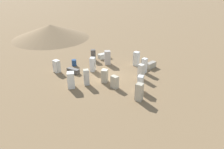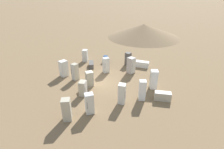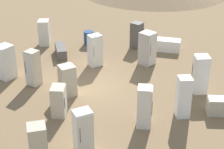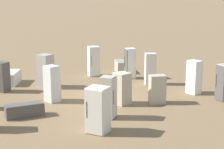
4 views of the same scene
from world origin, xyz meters
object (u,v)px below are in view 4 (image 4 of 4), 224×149
Objects in this scene: discarded_fridge_6 at (52,84)px; discarded_fridge_7 at (157,89)px; discarded_fridge_1 at (46,71)px; discarded_fridge_15 at (130,63)px; discarded_fridge_10 at (25,110)px; discarded_fridge_2 at (108,97)px; discarded_fridge_9 at (150,69)px; discarded_fridge_3 at (2,77)px; discarded_fridge_0 at (94,61)px; discarded_fridge_8 at (98,110)px; discarded_fridge_13 at (12,78)px; discarded_fridge_11 at (194,77)px; discarded_fridge_4 at (121,67)px; discarded_fridge_5 at (122,88)px.

discarded_fridge_7 is (5.20, 0.81, -0.21)m from discarded_fridge_6.
discarded_fridge_15 is (4.40, 3.23, 0.00)m from discarded_fridge_1.
discarded_fridge_1 is 5.24m from discarded_fridge_10.
discarded_fridge_10 is (-3.67, -0.64, -0.64)m from discarded_fridge_2.
discarded_fridge_9 is 0.97× the size of discarded_fridge_15.
discarded_fridge_9 is (7.83, 3.34, 0.11)m from discarded_fridge_3.
discarded_fridge_0 is at bearing 77.55° from discarded_fridge_1.
discarded_fridge_1 is 6.15m from discarded_fridge_9.
discarded_fridge_8 is at bearing 35.84° from discarded_fridge_10.
discarded_fridge_0 is 1.02× the size of discarded_fridge_13.
discarded_fridge_8 is at bearing -79.00° from discarded_fridge_11.
discarded_fridge_2 is at bearing -102.19° from discarded_fridge_3.
discarded_fridge_8 is 0.95× the size of discarded_fridge_15.
discarded_fridge_4 is 1.01× the size of discarded_fridge_5.
discarded_fridge_2 reaches higher than discarded_fridge_4.
discarded_fridge_11 reaches higher than discarded_fridge_13.
discarded_fridge_0 is 5.31m from discarded_fridge_13.
discarded_fridge_5 is 0.83× the size of discarded_fridge_13.
discarded_fridge_7 is at bearing 155.61° from discarded_fridge_13.
discarded_fridge_3 is 8.35m from discarded_fridge_4.
discarded_fridge_1 is 1.06× the size of discarded_fridge_11.
discarded_fridge_4 is at bearing -28.86° from discarded_fridge_3.
discarded_fridge_13 is at bearing 173.55° from discarded_fridge_9.
discarded_fridge_0 reaches higher than discarded_fridge_10.
discarded_fridge_11 is at bearing -155.24° from discarded_fridge_15.
discarded_fridge_13 is (-3.37, 5.48, 0.06)m from discarded_fridge_10.
discarded_fridge_2 is 1.17× the size of discarded_fridge_4.
discarded_fridge_9 reaches higher than discarded_fridge_7.
discarded_fridge_6 is at bearing 55.62° from discarded_fridge_0.
discarded_fridge_9 is at bearing 35.80° from discarded_fridge_1.
discarded_fridge_10 is at bearing -128.36° from discarded_fridge_3.
discarded_fridge_2 is 2.15m from discarded_fridge_5.
discarded_fridge_4 is 0.87× the size of discarded_fridge_8.
discarded_fridge_9 is 1.12× the size of discarded_fridge_10.
discarded_fridge_10 is at bearing -102.84° from discarded_fridge_11.
discarded_fridge_9 reaches higher than discarded_fridge_8.
discarded_fridge_4 is at bearing 128.91° from discarded_fridge_10.
discarded_fridge_5 is 7.75m from discarded_fridge_13.
discarded_fridge_1 is at bearing -42.73° from discarded_fridge_3.
discarded_fridge_5 is 0.84× the size of discarded_fridge_9.
discarded_fridge_9 reaches higher than discarded_fridge_3.
discarded_fridge_2 is 1.31× the size of discarded_fridge_7.
discarded_fridge_0 is 1.36× the size of discarded_fridge_7.
discarded_fridge_9 is (1.13, 6.40, 0.00)m from discarded_fridge_2.
discarded_fridge_7 is 9.20m from discarded_fridge_13.
discarded_fridge_6 is at bearing 167.51° from discarded_fridge_7.
discarded_fridge_11 is at bearing 29.44° from discarded_fridge_7.
discarded_fridge_1 is 1.16× the size of discarded_fridge_3.
discarded_fridge_15 is (-0.30, 7.68, 0.03)m from discarded_fridge_2.
discarded_fridge_7 is 0.76× the size of discarded_fridge_9.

